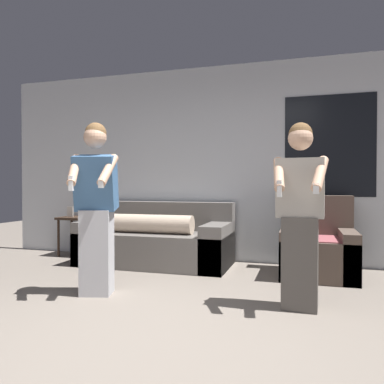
{
  "coord_description": "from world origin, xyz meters",
  "views": [
    {
      "loc": [
        0.99,
        -2.15,
        1.05
      ],
      "look_at": [
        0.03,
        1.08,
        0.99
      ],
      "focal_mm": 35.0,
      "sensor_mm": 36.0,
      "label": 1
    }
  ],
  "objects_px": {
    "couch": "(156,241)",
    "side_table": "(79,223)",
    "armchair": "(318,249)",
    "person_left": "(96,207)",
    "person_right": "(300,215)"
  },
  "relations": [
    {
      "from": "couch",
      "to": "side_table",
      "type": "distance_m",
      "value": 1.36
    },
    {
      "from": "armchair",
      "to": "person_left",
      "type": "xyz_separation_m",
      "value": [
        -2.06,
        -1.41,
        0.54
      ]
    },
    {
      "from": "side_table",
      "to": "person_left",
      "type": "xyz_separation_m",
      "value": [
        1.31,
        -1.7,
        0.35
      ]
    },
    {
      "from": "person_left",
      "to": "armchair",
      "type": "bearing_deg",
      "value": 34.44
    },
    {
      "from": "side_table",
      "to": "couch",
      "type": "bearing_deg",
      "value": -9.75
    },
    {
      "from": "armchair",
      "to": "side_table",
      "type": "xyz_separation_m",
      "value": [
        -3.36,
        0.29,
        0.19
      ]
    },
    {
      "from": "couch",
      "to": "person_left",
      "type": "distance_m",
      "value": 1.57
    },
    {
      "from": "person_right",
      "to": "armchair",
      "type": "bearing_deg",
      "value": 81.67
    },
    {
      "from": "couch",
      "to": "side_table",
      "type": "relative_size",
      "value": 2.71
    },
    {
      "from": "armchair",
      "to": "person_left",
      "type": "relative_size",
      "value": 0.56
    },
    {
      "from": "person_left",
      "to": "person_right",
      "type": "bearing_deg",
      "value": 3.74
    },
    {
      "from": "couch",
      "to": "person_left",
      "type": "xyz_separation_m",
      "value": [
        -0.02,
        -1.47,
        0.54
      ]
    },
    {
      "from": "armchair",
      "to": "person_right",
      "type": "bearing_deg",
      "value": -98.33
    },
    {
      "from": "person_left",
      "to": "side_table",
      "type": "bearing_deg",
      "value": 127.56
    },
    {
      "from": "armchair",
      "to": "person_right",
      "type": "distance_m",
      "value": 1.39
    }
  ]
}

